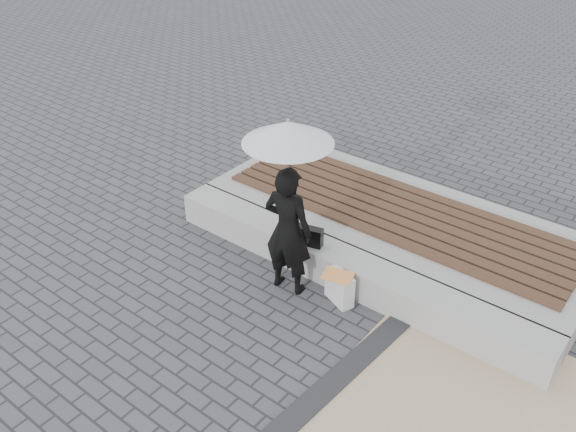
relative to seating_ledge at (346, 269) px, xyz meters
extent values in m
plane|color=#454549|center=(0.00, -1.60, -0.20)|extent=(80.00, 80.00, 0.00)
cube|color=#28282A|center=(0.75, -2.10, -0.18)|extent=(0.61, 5.20, 0.04)
cube|color=#A4A49F|center=(0.00, 0.00, 0.00)|extent=(5.00, 0.45, 0.40)
cube|color=#9C9D98|center=(0.00, 1.20, 0.00)|extent=(5.00, 2.00, 0.40)
imported|color=black|center=(-0.49, -0.49, 0.60)|extent=(0.64, 0.47, 1.61)
cylinder|color=#A7A7AC|center=(-0.49, -0.49, 1.21)|extent=(0.02, 0.02, 0.97)
cone|color=silver|center=(-0.49, -0.49, 1.82)|extent=(0.97, 0.97, 0.24)
sphere|color=#A7A7AC|center=(-0.49, -0.49, 1.95)|extent=(0.03, 0.03, 0.03)
cube|color=black|center=(-0.49, -0.09, 0.32)|extent=(0.36, 0.20, 0.24)
cube|color=silver|center=(0.13, -0.33, 0.00)|extent=(0.41, 0.28, 0.40)
cube|color=#FF454D|center=(0.13, -0.38, 0.20)|extent=(0.39, 0.33, 0.01)
camera|label=1|loc=(3.08, -5.06, 4.51)|focal=38.73mm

